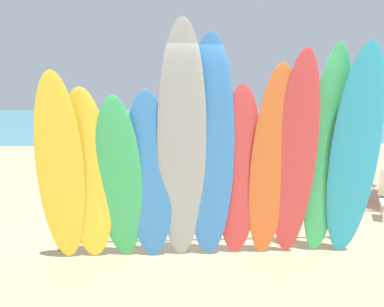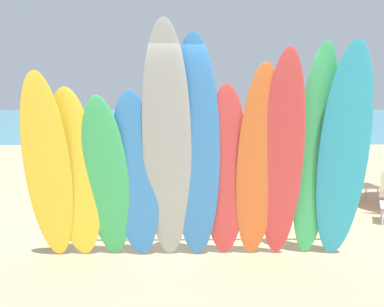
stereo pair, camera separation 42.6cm
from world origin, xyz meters
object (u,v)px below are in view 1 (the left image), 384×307
object	(u,v)px
surfboard_rack	(205,207)
surfboard_green_9	(326,155)
beachgoer_near_rack	(267,127)
distant_boat	(180,130)
surfboard_red_8	(295,161)
beachgoer_midbeach	(298,135)
surfboard_red_6	(239,175)
surfboard_yellow_0	(61,173)
beachgoer_photographing	(148,144)
surfboard_teal_10	(354,156)
surfboard_blue_5	(210,155)
surfboard_orange_7	(271,167)
surfboard_yellow_1	(88,178)
beachgoer_by_water	(308,150)
beachgoer_strolling	(118,128)
beach_chair_blue	(353,176)
surfboard_grey_4	(182,150)
surfboard_green_2	(119,182)
surfboard_blue_3	(149,179)

from	to	relation	value
surfboard_rack	surfboard_green_9	size ratio (longest dim) A/B	1.45
beachgoer_near_rack	distant_boat	distance (m)	10.03
surfboard_red_8	beachgoer_midbeach	bearing A→B (deg)	78.73
surfboard_red_6	surfboard_green_9	world-z (taller)	surfboard_green_9
surfboard_yellow_0	beachgoer_photographing	bearing A→B (deg)	76.49
surfboard_teal_10	beachgoer_midbeach	xyz separation A→B (m)	(1.19, 6.08, -0.31)
surfboard_yellow_0	surfboard_red_8	size ratio (longest dim) A/B	0.90
surfboard_blue_5	surfboard_orange_7	world-z (taller)	surfboard_blue_5
surfboard_rack	distant_boat	size ratio (longest dim) A/B	0.84
surfboard_yellow_1	beachgoer_by_water	distance (m)	4.83
beachgoer_strolling	beachgoer_midbeach	xyz separation A→B (m)	(4.72, -2.63, -0.02)
beach_chair_blue	surfboard_rack	bearing A→B (deg)	-148.19
surfboard_rack	surfboard_yellow_1	xyz separation A→B (m)	(-1.40, -0.56, 0.51)
beachgoer_by_water	beachgoer_midbeach	distance (m)	2.83
beachgoer_by_water	surfboard_rack	bearing A→B (deg)	173.12
beachgoer_by_water	beachgoer_near_rack	bearing A→B (deg)	27.88
surfboard_rack	surfboard_yellow_0	xyz separation A→B (m)	(-1.68, -0.68, 0.59)
surfboard_yellow_0	surfboard_red_6	xyz separation A→B (m)	(2.02, 0.10, -0.07)
surfboard_grey_4	surfboard_red_8	world-z (taller)	surfboard_grey_4
beachgoer_photographing	beachgoer_midbeach	xyz separation A→B (m)	(3.71, 1.39, 0.04)
beachgoer_strolling	beachgoer_photographing	world-z (taller)	beachgoer_strolling
surfboard_rack	surfboard_teal_10	xyz separation A→B (m)	(1.67, -0.68, 0.75)
surfboard_red_6	surfboard_teal_10	size ratio (longest dim) A/B	0.83
surfboard_red_8	beachgoer_near_rack	xyz separation A→B (m)	(1.77, 8.95, -0.25)
surfboard_red_6	beachgoer_by_water	bearing A→B (deg)	63.64
beachgoer_near_rack	surfboard_green_2	bearing A→B (deg)	-170.81
surfboard_green_9	distant_boat	world-z (taller)	surfboard_green_9
beachgoer_midbeach	distant_boat	world-z (taller)	beachgoer_midbeach
surfboard_blue_3	beachgoer_photographing	size ratio (longest dim) A/B	1.31
surfboard_rack	beachgoer_midbeach	xyz separation A→B (m)	(2.86, 5.39, 0.44)
surfboard_yellow_0	beach_chair_blue	size ratio (longest dim) A/B	2.93
beachgoer_by_water	distant_boat	world-z (taller)	beachgoer_by_water
surfboard_yellow_0	beachgoer_strolling	distance (m)	8.71
beachgoer_photographing	distant_boat	bearing A→B (deg)	1.29
surfboard_teal_10	beachgoer_strolling	size ratio (longest dim) A/B	1.54
surfboard_red_8	surfboard_grey_4	bearing A→B (deg)	-173.74
surfboard_yellow_1	beachgoer_strolling	distance (m)	8.59
surfboard_green_9	surfboard_teal_10	bearing A→B (deg)	-18.90
beachgoer_by_water	surfboard_red_8	bearing A→B (deg)	-167.29
beach_chair_blue	surfboard_red_6	bearing A→B (deg)	-139.46
beachgoer_near_rack	surfboard_grey_4	bearing A→B (deg)	-166.48
surfboard_teal_10	beachgoer_by_water	size ratio (longest dim) A/B	1.64
beachgoer_photographing	beachgoer_near_rack	world-z (taller)	beachgoer_near_rack
surfboard_green_9	distant_boat	xyz separation A→B (m)	(-0.98, 18.52, -1.12)
distant_boat	beachgoer_strolling	bearing A→B (deg)	-102.80
surfboard_blue_5	beachgoer_by_water	distance (m)	4.01
surfboard_rack	surfboard_red_6	world-z (taller)	surfboard_red_6
surfboard_grey_4	beach_chair_blue	size ratio (longest dim) A/B	3.56
surfboard_green_2	surfboard_red_8	distance (m)	2.03
surfboard_red_6	distant_boat	xyz separation A→B (m)	(0.05, 18.53, -0.90)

